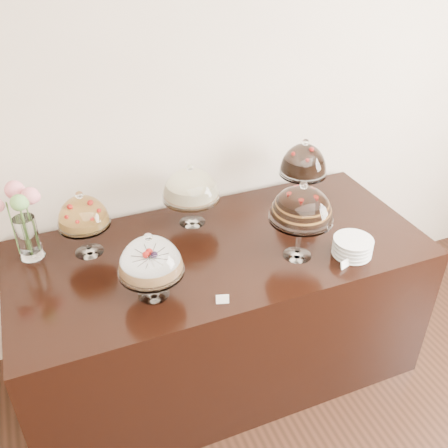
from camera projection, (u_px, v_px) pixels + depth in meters
name	position (u px, v px, depth m)	size (l,w,h in m)	color
wall_back	(224.00, 100.00, 2.83)	(5.00, 0.04, 3.00)	beige
display_counter	(221.00, 310.00, 2.90)	(2.20, 1.00, 0.90)	black
cake_stand_sugar_sponge	(150.00, 259.00, 2.23)	(0.30, 0.30, 0.35)	white
cake_stand_choco_layer	(302.00, 206.00, 2.43)	(0.32, 0.32, 0.43)	white
cake_stand_cheesecake	(191.00, 187.00, 2.73)	(0.32, 0.32, 0.37)	white
cake_stand_dark_choco	(304.00, 162.00, 2.91)	(0.28, 0.28, 0.41)	white
cake_stand_fruit_tart	(83.00, 215.00, 2.49)	(0.27, 0.27, 0.36)	white
flower_vase	(22.00, 219.00, 2.46)	(0.25, 0.22, 0.41)	white
plate_stack	(352.00, 247.00, 2.57)	(0.20, 0.20, 0.09)	silver
price_card_left	(222.00, 299.00, 2.28)	(0.06, 0.01, 0.04)	white
price_card_right	(345.00, 264.00, 2.50)	(0.06, 0.01, 0.04)	white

